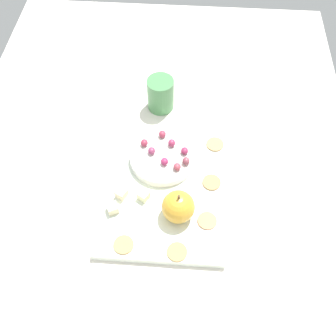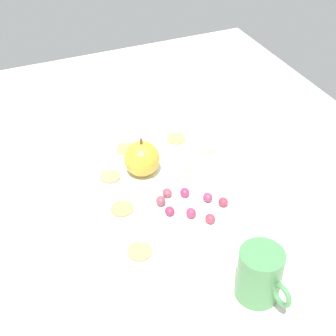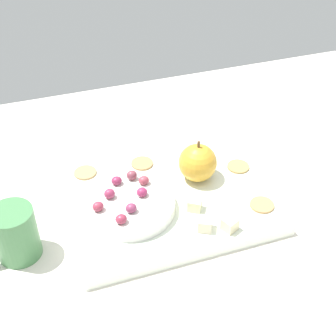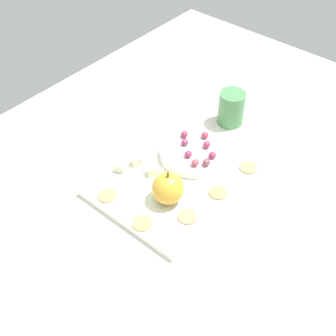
{
  "view_description": "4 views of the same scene",
  "coord_description": "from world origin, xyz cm",
  "views": [
    {
      "loc": [
        -47.61,
        -6.95,
        80.76
      ],
      "look_at": [
        -0.42,
        -3.63,
        9.62
      ],
      "focal_mm": 41.15,
      "sensor_mm": 36.0,
      "label": 1
    },
    {
      "loc": [
        63.75,
        -32.43,
        67.98
      ],
      "look_at": [
        -5.27,
        -2.76,
        8.62
      ],
      "focal_mm": 53.55,
      "sensor_mm": 36.0,
      "label": 2
    },
    {
      "loc": [
        17.64,
        56.41,
        61.96
      ],
      "look_at": [
        -3.64,
        -5.8,
        9.73
      ],
      "focal_mm": 50.62,
      "sensor_mm": 36.0,
      "label": 3
    },
    {
      "loc": [
        -60.06,
        -49.18,
        79.68
      ],
      "look_at": [
        -5.32,
        -2.82,
        9.52
      ],
      "focal_mm": 48.73,
      "sensor_mm": 36.0,
      "label": 4
    }
  ],
  "objects": [
    {
      "name": "cracker_4",
      "position": [
        -1.02,
        -13.68,
        5.62
      ],
      "size": [
        4.22,
        4.22,
        0.4
      ],
      "primitive_type": "cylinder",
      "color": "#AF8253",
      "rests_on": "platter"
    },
    {
      "name": "cheese_cube_0",
      "position": [
        -5.87,
        6.4,
        6.54
      ],
      "size": [
        3.0,
        3.0,
        2.23
      ],
      "primitive_type": "cube",
      "rotation": [
        0.0,
        0.0,
        1.1
      ],
      "color": "beige",
      "rests_on": "platter"
    },
    {
      "name": "cracker_1",
      "position": [
        9.97,
        -14.44,
        5.62
      ],
      "size": [
        4.22,
        4.22,
        0.4
      ],
      "primitive_type": "cylinder",
      "color": "tan",
      "rests_on": "platter"
    },
    {
      "name": "serving_dish",
      "position": [
        4.5,
        -1.95,
        6.47
      ],
      "size": [
        15.35,
        15.35,
        2.08
      ],
      "primitive_type": "cylinder",
      "color": "white",
      "rests_on": "platter"
    },
    {
      "name": "cracker_0",
      "position": [
        -18.25,
        -6.75,
        5.62
      ],
      "size": [
        4.22,
        4.22,
        0.4
      ],
      "primitive_type": "cylinder",
      "color": "tan",
      "rests_on": "platter"
    },
    {
      "name": "cheese_cube_1",
      "position": [
        -9.7,
        7.75,
        6.54
      ],
      "size": [
        2.95,
        2.95,
        2.23
      ],
      "primitive_type": "cube",
      "rotation": [
        0.0,
        0.0,
        0.43
      ],
      "color": "beige",
      "rests_on": "platter"
    },
    {
      "name": "grape_4",
      "position": [
        10.07,
        -1.52,
        8.34
      ],
      "size": [
        1.9,
        1.71,
        1.67
      ],
      "primitive_type": "ellipsoid",
      "color": "#9B3348",
      "rests_on": "serving_dish"
    },
    {
      "name": "grape_6",
      "position": [
        2.15,
        -2.64,
        8.32
      ],
      "size": [
        1.9,
        1.71,
        1.62
      ],
      "primitive_type": "ellipsoid",
      "color": "#972A54",
      "rests_on": "serving_dish"
    },
    {
      "name": "apple_whole",
      "position": [
        -9.61,
        -6.45,
        8.96
      ],
      "size": [
        7.08,
        7.08,
        7.08
      ],
      "primitive_type": "sphere",
      "color": "gold",
      "rests_on": "platter"
    },
    {
      "name": "grape_7",
      "position": [
        2.61,
        -7.55,
        8.39
      ],
      "size": [
        1.9,
        1.71,
        1.76
      ],
      "primitive_type": "ellipsoid",
      "color": "brown",
      "rests_on": "serving_dish"
    },
    {
      "name": "apple_stem",
      "position": [
        -9.61,
        -6.45,
        13.1
      ],
      "size": [
        0.5,
        0.5,
        1.2
      ],
      "primitive_type": "cylinder",
      "color": "brown",
      "rests_on": "apple_whole"
    },
    {
      "name": "cheese_cube_2",
      "position": [
        -6.02,
        1.4,
        6.54
      ],
      "size": [
        3.08,
        3.08,
        2.23
      ],
      "primitive_type": "cube",
      "rotation": [
        0.0,
        0.0,
        1.0
      ],
      "color": "beige",
      "rests_on": "platter"
    },
    {
      "name": "platter",
      "position": [
        -2.67,
        -2.93,
        4.45
      ],
      "size": [
        35.46,
        27.67,
        1.96
      ],
      "primitive_type": "cube",
      "color": "white",
      "rests_on": "table"
    },
    {
      "name": "grape_2",
      "position": [
        7.17,
        2.55,
        8.32
      ],
      "size": [
        1.9,
        1.71,
        1.62
      ],
      "primitive_type": "ellipsoid",
      "color": "#942E45",
      "rests_on": "serving_dish"
    },
    {
      "name": "table",
      "position": [
        0.0,
        0.0,
        1.73
      ],
      "size": [
        138.95,
        98.41,
        3.47
      ],
      "primitive_type": "cube",
      "color": "silver",
      "rests_on": "ground"
    },
    {
      "name": "cracker_2",
      "position": [
        -10.79,
        -12.82,
        5.62
      ],
      "size": [
        4.22,
        4.22,
        0.4
      ],
      "primitive_type": "cylinder",
      "color": "tan",
      "rests_on": "platter"
    },
    {
      "name": "cup",
      "position": [
        23.66,
        0.35,
        8.03
      ],
      "size": [
        10.13,
        6.94,
        9.12
      ],
      "color": "#457E4B",
      "rests_on": "table"
    },
    {
      "name": "grape_0",
      "position": [
        7.54,
        -3.94,
        8.4
      ],
      "size": [
        1.9,
        1.71,
        1.79
      ],
      "primitive_type": "ellipsoid",
      "color": "#963052",
      "rests_on": "serving_dish"
    },
    {
      "name": "cracker_3",
      "position": [
        -17.48,
        4.4,
        5.62
      ],
      "size": [
        4.22,
        4.22,
        0.4
      ],
      "primitive_type": "cylinder",
      "color": "tan",
      "rests_on": "platter"
    },
    {
      "name": "grape_5",
      "position": [
        4.97,
        0.6,
        8.32
      ],
      "size": [
        1.9,
        1.71,
        1.62
      ],
      "primitive_type": "ellipsoid",
      "color": "#873557",
      "rests_on": "serving_dish"
    },
    {
      "name": "grape_1",
      "position": [
        0.94,
        -5.6,
        8.28
      ],
      "size": [
        1.9,
        1.71,
        1.55
      ],
      "primitive_type": "ellipsoid",
      "color": "#993D4B",
      "rests_on": "serving_dish"
    },
    {
      "name": "grape_3",
      "position": [
        5.52,
        -7.08,
        8.27
      ],
      "size": [
        1.9,
        1.71,
        1.53
      ],
      "primitive_type": "ellipsoid",
      "color": "#88294A",
      "rests_on": "serving_dish"
    }
  ]
}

